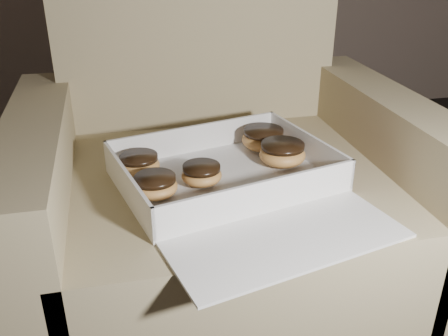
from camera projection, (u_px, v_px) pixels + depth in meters
armchair at (220, 204)px, 1.08m from camera, size 0.80×0.68×0.84m
bakery_box at (235, 184)px, 0.90m from camera, size 0.46×0.51×0.06m
donut_a at (155, 186)px, 0.86m from camera, size 0.08×0.08×0.04m
donut_b at (282, 153)px, 0.97m from camera, size 0.09×0.09×0.05m
donut_c at (202, 174)px, 0.90m from camera, size 0.07×0.07×0.04m
donut_d at (263, 138)px, 1.04m from camera, size 0.09×0.09×0.04m
donut_e at (139, 164)px, 0.93m from camera, size 0.08×0.08×0.04m
crumb_a at (278, 187)px, 0.89m from camera, size 0.01×0.01×0.00m
crumb_b at (322, 177)px, 0.93m from camera, size 0.01×0.01×0.00m
crumb_c at (265, 203)px, 0.84m from camera, size 0.01×0.01×0.00m
crumb_d at (249, 203)px, 0.84m from camera, size 0.01×0.01×0.00m
crumb_e at (328, 188)px, 0.89m from camera, size 0.01×0.01×0.00m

